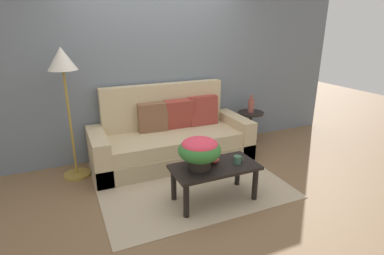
% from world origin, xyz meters
% --- Properties ---
extents(ground_plane, '(14.00, 14.00, 0.00)m').
position_xyz_m(ground_plane, '(0.00, 0.00, 0.00)').
color(ground_plane, brown).
extents(wall_back, '(6.40, 0.12, 2.98)m').
position_xyz_m(wall_back, '(0.00, 1.29, 1.49)').
color(wall_back, slate).
rests_on(wall_back, ground).
extents(area_rug, '(2.24, 2.00, 0.01)m').
position_xyz_m(area_rug, '(0.00, 0.17, 0.01)').
color(area_rug, tan).
rests_on(area_rug, ground).
extents(couch, '(2.28, 0.89, 1.09)m').
position_xyz_m(couch, '(0.04, 0.82, 0.33)').
color(couch, tan).
rests_on(couch, ground).
extents(coffee_table, '(0.97, 0.49, 0.43)m').
position_xyz_m(coffee_table, '(0.10, -0.42, 0.35)').
color(coffee_table, black).
rests_on(coffee_table, ground).
extents(side_table, '(0.42, 0.42, 0.53)m').
position_xyz_m(side_table, '(1.50, 0.95, 0.37)').
color(side_table, black).
rests_on(side_table, ground).
extents(floor_lamp, '(0.35, 0.35, 1.67)m').
position_xyz_m(floor_lamp, '(-1.29, 0.85, 1.37)').
color(floor_lamp, olive).
rests_on(floor_lamp, ground).
extents(potted_plant, '(0.46, 0.46, 0.34)m').
position_xyz_m(potted_plant, '(-0.08, -0.40, 0.64)').
color(potted_plant, black).
rests_on(potted_plant, coffee_table).
extents(coffee_mug, '(0.13, 0.09, 0.09)m').
position_xyz_m(coffee_mug, '(0.37, -0.46, 0.47)').
color(coffee_mug, '#3D664C').
rests_on(coffee_mug, coffee_table).
extents(snack_bowl, '(0.14, 0.14, 0.07)m').
position_xyz_m(snack_bowl, '(0.12, -0.33, 0.47)').
color(snack_bowl, '#B2382D').
rests_on(snack_bowl, coffee_table).
extents(table_vase, '(0.10, 0.10, 0.29)m').
position_xyz_m(table_vase, '(1.49, 0.95, 0.65)').
color(table_vase, '#934C42').
rests_on(table_vase, side_table).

